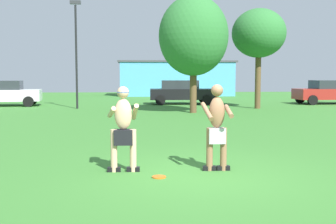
{
  "coord_description": "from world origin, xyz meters",
  "views": [
    {
      "loc": [
        -1.23,
        -7.72,
        1.89
      ],
      "look_at": [
        -0.55,
        0.97,
        1.13
      ],
      "focal_mm": 44.53,
      "sensor_mm": 36.0,
      "label": 1
    }
  ],
  "objects_px": {
    "car_black_mid_lot": "(182,92)",
    "tree_left_field": "(193,36)",
    "tree_right_field": "(259,34)",
    "lamp_post": "(76,43)",
    "player_with_cap": "(123,125)",
    "car_white_near_post": "(4,93)",
    "frisbee": "(159,177)",
    "car_red_far_end": "(328,92)",
    "player_in_gray": "(217,125)"
  },
  "relations": [
    {
      "from": "lamp_post",
      "to": "tree_left_field",
      "type": "height_order",
      "value": "lamp_post"
    },
    {
      "from": "car_white_near_post",
      "to": "lamp_post",
      "type": "bearing_deg",
      "value": -26.35
    },
    {
      "from": "frisbee",
      "to": "car_black_mid_lot",
      "type": "height_order",
      "value": "car_black_mid_lot"
    },
    {
      "from": "car_black_mid_lot",
      "to": "tree_right_field",
      "type": "bearing_deg",
      "value": -45.45
    },
    {
      "from": "frisbee",
      "to": "tree_right_field",
      "type": "height_order",
      "value": "tree_right_field"
    },
    {
      "from": "player_with_cap",
      "to": "tree_right_field",
      "type": "relative_size",
      "value": 0.3
    },
    {
      "from": "tree_left_field",
      "to": "car_white_near_post",
      "type": "bearing_deg",
      "value": 153.61
    },
    {
      "from": "lamp_post",
      "to": "tree_right_field",
      "type": "distance_m",
      "value": 10.39
    },
    {
      "from": "player_with_cap",
      "to": "tree_left_field",
      "type": "relative_size",
      "value": 0.29
    },
    {
      "from": "player_in_gray",
      "to": "player_with_cap",
      "type": "bearing_deg",
      "value": 178.45
    },
    {
      "from": "frisbee",
      "to": "tree_right_field",
      "type": "xyz_separation_m",
      "value": [
        6.6,
        15.88,
        4.25
      ]
    },
    {
      "from": "player_in_gray",
      "to": "lamp_post",
      "type": "height_order",
      "value": "lamp_post"
    },
    {
      "from": "player_with_cap",
      "to": "player_in_gray",
      "type": "xyz_separation_m",
      "value": [
        1.85,
        -0.05,
        -0.02
      ]
    },
    {
      "from": "player_with_cap",
      "to": "frisbee",
      "type": "xyz_separation_m",
      "value": [
        0.67,
        -0.55,
        -0.92
      ]
    },
    {
      "from": "player_with_cap",
      "to": "car_red_far_end",
      "type": "height_order",
      "value": "player_with_cap"
    },
    {
      "from": "player_with_cap",
      "to": "car_white_near_post",
      "type": "bearing_deg",
      "value": 113.24
    },
    {
      "from": "car_red_far_end",
      "to": "player_with_cap",
      "type": "bearing_deg",
      "value": -124.95
    },
    {
      "from": "car_black_mid_lot",
      "to": "tree_left_field",
      "type": "bearing_deg",
      "value": -91.21
    },
    {
      "from": "player_with_cap",
      "to": "lamp_post",
      "type": "xyz_separation_m",
      "value": [
        -3.09,
        16.0,
        2.78
      ]
    },
    {
      "from": "player_in_gray",
      "to": "frisbee",
      "type": "height_order",
      "value": "player_in_gray"
    },
    {
      "from": "player_in_gray",
      "to": "lamp_post",
      "type": "relative_size",
      "value": 0.28
    },
    {
      "from": "frisbee",
      "to": "tree_right_field",
      "type": "relative_size",
      "value": 0.05
    },
    {
      "from": "car_black_mid_lot",
      "to": "player_with_cap",
      "type": "bearing_deg",
      "value": -99.73
    },
    {
      "from": "player_in_gray",
      "to": "car_black_mid_lot",
      "type": "height_order",
      "value": "player_in_gray"
    },
    {
      "from": "tree_left_field",
      "to": "tree_right_field",
      "type": "xyz_separation_m",
      "value": [
        4.09,
        2.45,
        0.39
      ]
    },
    {
      "from": "car_white_near_post",
      "to": "lamp_post",
      "type": "height_order",
      "value": "lamp_post"
    },
    {
      "from": "player_in_gray",
      "to": "tree_left_field",
      "type": "distance_m",
      "value": 13.34
    },
    {
      "from": "lamp_post",
      "to": "tree_left_field",
      "type": "xyz_separation_m",
      "value": [
        6.27,
        -3.11,
        0.17
      ]
    },
    {
      "from": "frisbee",
      "to": "player_with_cap",
      "type": "bearing_deg",
      "value": 140.58
    },
    {
      "from": "car_red_far_end",
      "to": "tree_left_field",
      "type": "height_order",
      "value": "tree_left_field"
    },
    {
      "from": "frisbee",
      "to": "car_red_far_end",
      "type": "height_order",
      "value": "car_red_far_end"
    },
    {
      "from": "lamp_post",
      "to": "player_with_cap",
      "type": "bearing_deg",
      "value": -79.08
    },
    {
      "from": "car_black_mid_lot",
      "to": "tree_right_field",
      "type": "distance_m",
      "value": 6.59
    },
    {
      "from": "car_red_far_end",
      "to": "tree_right_field",
      "type": "distance_m",
      "value": 7.62
    },
    {
      "from": "player_in_gray",
      "to": "car_red_far_end",
      "type": "height_order",
      "value": "player_in_gray"
    },
    {
      "from": "player_in_gray",
      "to": "tree_right_field",
      "type": "bearing_deg",
      "value": 70.59
    },
    {
      "from": "car_white_near_post",
      "to": "lamp_post",
      "type": "relative_size",
      "value": 0.74
    },
    {
      "from": "car_white_near_post",
      "to": "tree_left_field",
      "type": "height_order",
      "value": "tree_left_field"
    },
    {
      "from": "player_in_gray",
      "to": "car_white_near_post",
      "type": "height_order",
      "value": "player_in_gray"
    },
    {
      "from": "car_white_near_post",
      "to": "tree_right_field",
      "type": "distance_m",
      "value": 15.84
    },
    {
      "from": "tree_left_field",
      "to": "tree_right_field",
      "type": "height_order",
      "value": "tree_left_field"
    },
    {
      "from": "tree_left_field",
      "to": "car_red_far_end",
      "type": "bearing_deg",
      "value": 30.66
    },
    {
      "from": "frisbee",
      "to": "tree_left_field",
      "type": "xyz_separation_m",
      "value": [
        2.51,
        13.43,
        3.86
      ]
    },
    {
      "from": "player_with_cap",
      "to": "tree_right_field",
      "type": "xyz_separation_m",
      "value": [
        7.27,
        15.33,
        3.33
      ]
    },
    {
      "from": "car_black_mid_lot",
      "to": "frisbee",
      "type": "bearing_deg",
      "value": -97.59
    },
    {
      "from": "car_red_far_end",
      "to": "tree_right_field",
      "type": "relative_size",
      "value": 0.77
    },
    {
      "from": "player_with_cap",
      "to": "lamp_post",
      "type": "height_order",
      "value": "lamp_post"
    },
    {
      "from": "car_red_far_end",
      "to": "player_in_gray",
      "type": "bearing_deg",
      "value": -120.92
    },
    {
      "from": "player_with_cap",
      "to": "car_black_mid_lot",
      "type": "relative_size",
      "value": 0.39
    },
    {
      "from": "frisbee",
      "to": "lamp_post",
      "type": "xyz_separation_m",
      "value": [
        -3.75,
        16.55,
        3.69
      ]
    }
  ]
}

